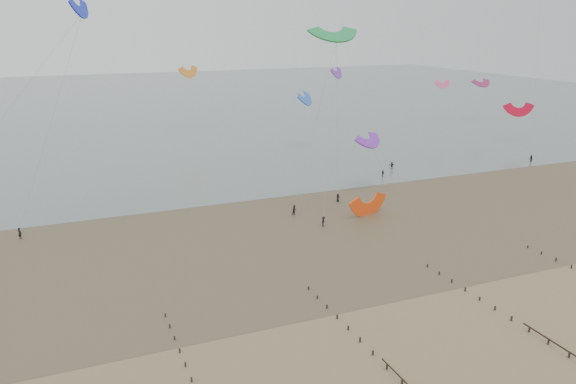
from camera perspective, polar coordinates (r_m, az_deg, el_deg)
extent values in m
plane|color=brown|center=(60.93, 3.38, -15.20)|extent=(500.00, 500.00, 0.00)
plane|color=#475654|center=(249.53, -17.13, 8.61)|extent=(500.00, 500.00, 0.00)
plane|color=#473A28|center=(90.46, -6.27, -4.20)|extent=(500.00, 500.00, 0.00)
ellipsoid|color=slate|center=(75.75, -16.75, -9.18)|extent=(23.60, 14.36, 0.01)
ellipsoid|color=slate|center=(96.82, 0.06, -2.68)|extent=(33.64, 18.32, 0.01)
ellipsoid|color=slate|center=(107.12, 18.32, -1.62)|extent=(19.65, 13.67, 0.01)
cube|color=black|center=(56.09, -9.77, -18.27)|extent=(0.16, 0.16, 0.59)
cube|color=black|center=(58.25, -10.38, -16.87)|extent=(0.16, 0.16, 0.57)
cube|color=black|center=(60.43, -10.94, -15.56)|extent=(0.16, 0.16, 0.54)
cube|color=black|center=(62.66, -11.45, -14.34)|extent=(0.16, 0.16, 0.51)
cube|color=black|center=(64.91, -11.92, -13.21)|extent=(0.16, 0.16, 0.48)
cube|color=black|center=(67.19, -12.35, -12.15)|extent=(0.16, 0.16, 0.45)
cube|color=black|center=(55.98, 11.52, -18.40)|extent=(0.16, 0.16, 0.68)
cube|color=black|center=(57.78, 10.02, -17.10)|extent=(0.16, 0.16, 0.65)
cube|color=black|center=(59.64, 8.63, -15.86)|extent=(0.16, 0.16, 0.62)
cube|color=black|center=(61.55, 7.34, -14.69)|extent=(0.16, 0.16, 0.59)
cube|color=black|center=(63.52, 6.14, -13.59)|extent=(0.16, 0.16, 0.57)
cube|color=black|center=(65.53, 5.02, -12.55)|extent=(0.16, 0.16, 0.54)
cube|color=black|center=(67.59, 3.98, -11.56)|extent=(0.16, 0.16, 0.51)
cube|color=black|center=(69.68, 3.01, -10.64)|extent=(0.16, 0.16, 0.48)
cube|color=black|center=(71.81, 2.10, -9.76)|extent=(0.16, 0.16, 0.45)
cube|color=black|center=(65.07, 26.66, -14.59)|extent=(0.16, 0.16, 0.71)
cube|color=black|center=(66.52, 24.94, -13.65)|extent=(0.16, 0.16, 0.68)
cube|color=black|center=(68.03, 23.30, -12.75)|extent=(0.16, 0.16, 0.65)
cube|color=black|center=(69.62, 21.75, -11.87)|extent=(0.16, 0.16, 0.62)
cube|color=black|center=(71.27, 20.28, -11.03)|extent=(0.16, 0.16, 0.59)
cube|color=black|center=(72.97, 18.89, -10.22)|extent=(0.16, 0.16, 0.57)
cube|color=black|center=(74.73, 17.56, -9.44)|extent=(0.16, 0.16, 0.54)
cube|color=black|center=(76.54, 16.31, -8.70)|extent=(0.16, 0.16, 0.51)
cube|color=black|center=(78.40, 15.11, -7.98)|extent=(0.16, 0.16, 0.48)
cube|color=black|center=(80.29, 13.98, -7.30)|extent=(0.16, 0.16, 0.45)
cube|color=black|center=(86.73, 26.85, -6.81)|extent=(0.16, 0.16, 0.54)
cube|color=black|center=(88.30, 25.57, -6.24)|extent=(0.16, 0.16, 0.51)
cube|color=black|center=(89.91, 24.35, -5.69)|extent=(0.16, 0.16, 0.48)
cube|color=black|center=(91.57, 23.17, -5.15)|extent=(0.16, 0.16, 0.45)
imported|color=black|center=(97.03, -25.60, -3.79)|extent=(0.78, 0.77, 1.82)
imported|color=black|center=(147.51, 23.45, 3.10)|extent=(0.80, 0.97, 1.83)
imported|color=black|center=(92.83, 3.63, -3.01)|extent=(1.29, 1.25, 1.76)
imported|color=black|center=(131.64, 10.50, 2.68)|extent=(1.57, 0.56, 1.67)
imported|color=black|center=(124.51, 9.62, 1.89)|extent=(0.39, 0.93, 1.57)
imported|color=black|center=(106.03, 5.09, -0.57)|extent=(0.87, 0.88, 1.53)
imported|color=black|center=(98.20, 0.66, -1.84)|extent=(1.06, 0.94, 1.80)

